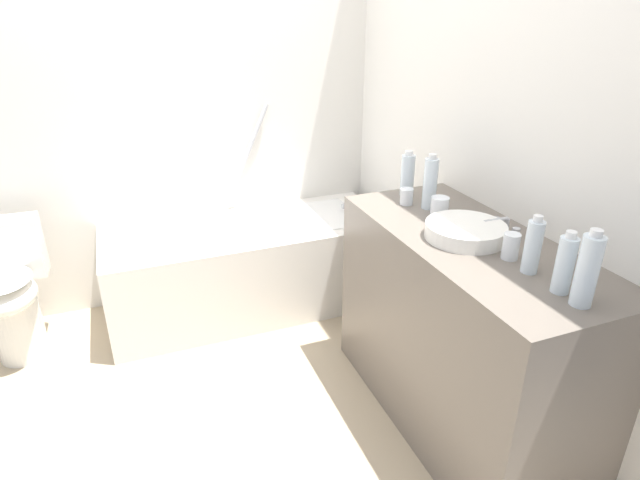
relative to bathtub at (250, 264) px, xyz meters
name	(u,v)px	position (x,y,z in m)	size (l,w,h in m)	color
ground_plane	(191,414)	(-0.51, -0.84, -0.29)	(3.81, 3.81, 0.00)	tan
wall_back_tiled	(135,97)	(-0.51, 0.38, 0.97)	(3.21, 0.10, 2.53)	silver
wall_right_mirror	(484,119)	(0.94, -0.84, 0.97)	(0.10, 2.74, 2.53)	silver
bathtub	(250,264)	(0.00, 0.00, 0.00)	(1.67, 0.66, 1.19)	white
toilet	(11,292)	(-1.28, -0.01, 0.08)	(0.36, 0.47, 0.74)	white
vanity_counter	(461,333)	(0.61, -1.28, 0.16)	(0.55, 1.28, 0.90)	#6B6056
sink_basin	(465,231)	(0.58, -1.26, 0.64)	(0.32, 0.32, 0.06)	white
sink_faucet	(503,225)	(0.77, -1.26, 0.64)	(0.13, 0.15, 0.06)	#B7B7BC
water_bottle_0	(430,183)	(0.63, -0.92, 0.72)	(0.06, 0.06, 0.25)	silver
water_bottle_1	(533,246)	(0.62, -1.58, 0.70)	(0.06, 0.06, 0.21)	silver
water_bottle_2	(565,264)	(0.62, -1.72, 0.71)	(0.06, 0.06, 0.21)	silver
water_bottle_3	(408,175)	(0.62, -0.73, 0.71)	(0.06, 0.06, 0.22)	silver
water_bottle_4	(588,270)	(0.62, -1.81, 0.73)	(0.07, 0.07, 0.25)	silver
drinking_glass_0	(511,246)	(0.63, -1.47, 0.65)	(0.06, 0.06, 0.10)	white
drinking_glass_1	(440,208)	(0.61, -1.03, 0.65)	(0.08, 0.08, 0.09)	white
drinking_glass_2	(407,196)	(0.56, -0.84, 0.64)	(0.06, 0.06, 0.08)	white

